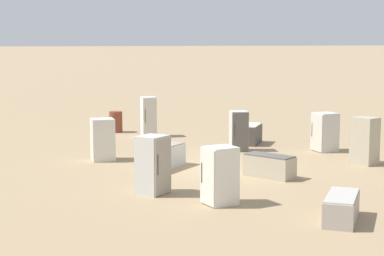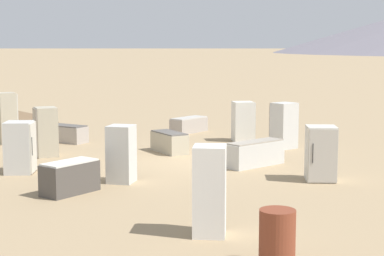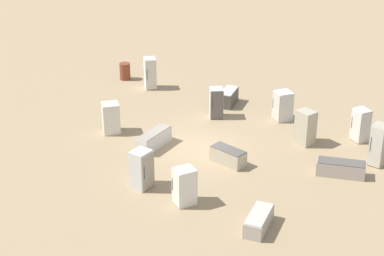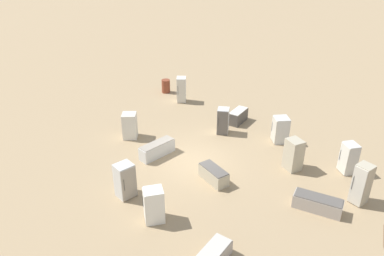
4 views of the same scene
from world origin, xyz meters
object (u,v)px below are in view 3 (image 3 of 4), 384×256
Objects in this scene: discarded_fridge_6 at (154,139)px; discarded_fridge_11 at (306,127)px; discarded_fridge_9 at (111,118)px; discarded_fridge_4 at (142,169)px; discarded_fridge_7 at (283,106)px; discarded_fridge_8 at (259,221)px; discarded_fridge_2 at (229,97)px; discarded_fridge_13 at (341,168)px; discarded_fridge_1 at (185,186)px; discarded_fridge_3 at (228,156)px; rusty_barrel at (125,71)px; discarded_fridge_10 at (361,125)px; discarded_fridge_12 at (150,73)px; discarded_fridge_0 at (216,103)px; discarded_fridge_5 at (379,145)px.

discarded_fridge_11 is at bearing -144.85° from discarded_fridge_6.
discarded_fridge_9 is 8.90m from discarded_fridge_11.
discarded_fridge_7 is (-4.39, 7.91, -0.07)m from discarded_fridge_4.
discarded_fridge_6 is 1.07× the size of discarded_fridge_8.
discarded_fridge_7 reaches higher than discarded_fridge_2.
discarded_fridge_13 reaches higher than discarded_fridge_8.
discarded_fridge_8 is (7.24, 2.09, -0.06)m from discarded_fridge_6.
discarded_fridge_6 is 7.54m from discarded_fridge_8.
discarded_fridge_1 reaches higher than discarded_fridge_8.
discarded_fridge_3 is at bearing 90.74° from discarded_fridge_13.
discarded_fridge_4 is at bearing -7.77° from rusty_barrel.
discarded_fridge_10 is (-0.39, 6.43, 0.42)m from discarded_fridge_3.
discarded_fridge_12 reaches higher than discarded_fridge_7.
discarded_fridge_0 is 0.81× the size of discarded_fridge_5.
discarded_fridge_13 is at bearing 177.45° from discarded_fridge_7.
discarded_fridge_5 reaches higher than discarded_fridge_2.
discarded_fridge_3 is 0.97× the size of discarded_fridge_12.
discarded_fridge_13 is at bearing -36.72° from discarded_fridge_9.
discarded_fridge_13 is at bearing -20.38° from discarded_fridge_11.
discarded_fridge_4 reaches higher than discarded_fridge_3.
discarded_fridge_3 is at bearing -44.13° from discarded_fridge_9.
discarded_fridge_9 is 0.72× the size of discarded_fridge_13.
discarded_fridge_6 is at bearing -2.46° from rusty_barrel.
discarded_fridge_3 is at bearing 106.72° from discarded_fridge_2.
discarded_fridge_5 is at bearing -157.74° from discarded_fridge_6.
discarded_fridge_13 is (5.76, 0.06, -0.41)m from discarded_fridge_7.
discarded_fridge_5 is at bearing -116.98° from discarded_fridge_8.
discarded_fridge_4 is 8.02m from discarded_fridge_11.
discarded_fridge_1 is at bearing 129.19° from discarded_fridge_7.
discarded_fridge_0 is 4.35m from discarded_fridge_6.
discarded_fridge_13 is (-0.27, 6.68, -0.42)m from discarded_fridge_1.
discarded_fridge_1 is 4.91m from discarded_fridge_6.
discarded_fridge_9 is at bearing -136.76° from discarded_fridge_11.
discarded_fridge_2 is at bearing 40.94° from rusty_barrel.
discarded_fridge_1 is at bearing 97.09° from discarded_fridge_2.
discarded_fridge_7 is 9.55m from discarded_fridge_8.
discarded_fridge_9 reaches higher than discarded_fridge_2.
discarded_fridge_2 is at bearing -94.55° from discarded_fridge_6.
discarded_fridge_11 is (-0.42, -2.51, 0.03)m from discarded_fridge_10.
discarded_fridge_1 is 1.56× the size of rusty_barrel.
discarded_fridge_11 is (5.15, 1.81, 0.40)m from discarded_fridge_2.
discarded_fridge_7 is at bearing 39.84° from rusty_barrel.
discarded_fridge_10 reaches higher than discarded_fridge_3.
discarded_fridge_6 is 0.91× the size of discarded_fridge_13.
discarded_fridge_7 is at bearing -4.16° from discarded_fridge_9.
discarded_fridge_5 is 5.71m from discarded_fridge_7.
discarded_fridge_7 is at bearing 10.43° from discarded_fridge_3.
discarded_fridge_11 is at bearing -18.99° from discarded_fridge_3.
discarded_fridge_9 is at bearing 15.53° from discarded_fridge_0.
discarded_fridge_7 is (-1.13, 6.66, 0.35)m from discarded_fridge_6.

